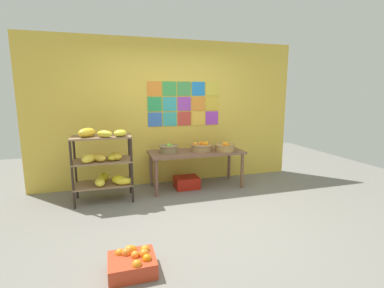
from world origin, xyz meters
TOP-DOWN VIEW (x-y plane):
  - ground at (0.00, 0.00)m, footprint 9.61×9.61m
  - back_wall_with_art at (0.00, 1.84)m, footprint 4.96×0.07m
  - banana_shelf_unit at (-1.18, 1.12)m, footprint 0.88×0.53m
  - display_table at (0.38, 1.36)m, footprint 1.66×0.68m
  - fruit_basket_back_right at (0.87, 1.20)m, footprint 0.36×0.36m
  - fruit_basket_right at (0.47, 1.34)m, footprint 0.39×0.39m
  - fruit_basket_left at (-0.12, 1.38)m, footprint 0.33×0.33m
  - produce_crate_under_table at (0.20, 1.37)m, footprint 0.42×0.35m
  - orange_crate_foreground at (-0.95, -0.81)m, footprint 0.44×0.37m

SIDE VIEW (x-z plane):
  - ground at x=0.00m, z-range 0.00..0.00m
  - orange_crate_foreground at x=-0.95m, z-range -0.01..0.20m
  - produce_crate_under_table at x=0.20m, z-range 0.00..0.20m
  - display_table at x=0.38m, z-range 0.26..0.92m
  - banana_shelf_unit at x=-1.18m, z-range 0.08..1.25m
  - fruit_basket_left at x=-0.12m, z-range 0.66..0.81m
  - fruit_basket_right at x=0.47m, z-range 0.65..0.83m
  - fruit_basket_back_right at x=0.87m, z-range 0.65..0.83m
  - back_wall_with_art at x=0.00m, z-range 0.00..2.64m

